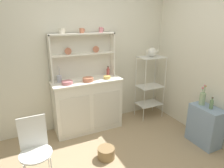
{
  "coord_description": "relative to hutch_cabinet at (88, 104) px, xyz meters",
  "views": [
    {
      "loc": [
        -1.02,
        -1.65,
        1.89
      ],
      "look_at": [
        0.31,
        1.12,
        0.86
      ],
      "focal_mm": 31.73,
      "sensor_mm": 36.0,
      "label": 1
    }
  ],
  "objects": [
    {
      "name": "hutch_cabinet",
      "position": [
        0.0,
        0.0,
        0.0
      ],
      "size": [
        1.17,
        0.45,
        0.91
      ],
      "color": "white",
      "rests_on": "ground"
    },
    {
      "name": "side_shelf_blue",
      "position": [
        1.48,
        -1.21,
        -0.16
      ],
      "size": [
        0.28,
        0.48,
        0.62
      ],
      "primitive_type": "cube",
      "color": "#849EBC",
      "rests_on": "ground"
    },
    {
      "name": "flower_vase",
      "position": [
        1.48,
        -1.09,
        0.26
      ],
      "size": [
        0.09,
        0.09,
        0.33
      ],
      "color": "#9EB78E",
      "rests_on": "side_shelf_blue"
    },
    {
      "name": "wall_back",
      "position": [
        0.04,
        0.26,
        0.78
      ],
      "size": [
        3.84,
        0.05,
        2.5
      ],
      "primitive_type": "cube",
      "color": "silver",
      "rests_on": "ground"
    },
    {
      "name": "porcelain_teapot",
      "position": [
        1.25,
        -0.06,
        0.83
      ],
      "size": [
        0.26,
        0.17,
        0.19
      ],
      "color": "white",
      "rests_on": "bakers_rack"
    },
    {
      "name": "cup_cream_0",
      "position": [
        -0.32,
        0.12,
        1.24
      ],
      "size": [
        0.1,
        0.08,
        0.08
      ],
      "color": "silver",
      "rests_on": "hutch_shelf_unit"
    },
    {
      "name": "jam_bottle",
      "position": [
        0.43,
        0.09,
        0.51
      ],
      "size": [
        0.06,
        0.06,
        0.17
      ],
      "color": "#B74C47",
      "rests_on": "hutch_cabinet"
    },
    {
      "name": "bakers_rack",
      "position": [
        1.25,
        -0.06,
        0.25
      ],
      "size": [
        0.47,
        0.33,
        1.21
      ],
      "color": "silver",
      "rests_on": "ground"
    },
    {
      "name": "bowl_mixing_large",
      "position": [
        -0.34,
        -0.07,
        0.47
      ],
      "size": [
        0.17,
        0.17,
        0.05
      ],
      "primitive_type": "cylinder",
      "color": "#D17A84",
      "rests_on": "hutch_cabinet"
    },
    {
      "name": "cup_rose_2",
      "position": [
        0.33,
        0.12,
        1.24
      ],
      "size": [
        0.08,
        0.07,
        0.08
      ],
      "color": "#D17A84",
      "rests_on": "hutch_shelf_unit"
    },
    {
      "name": "bowl_cream_small",
      "position": [
        0.34,
        -0.07,
        0.47
      ],
      "size": [
        0.12,
        0.12,
        0.05
      ],
      "primitive_type": "cylinder",
      "color": "#DBB760",
      "rests_on": "hutch_cabinet"
    },
    {
      "name": "utensil_jar",
      "position": [
        -0.43,
        0.08,
        0.5
      ],
      "size": [
        0.08,
        0.08,
        0.25
      ],
      "color": "#B2B7C6",
      "rests_on": "hutch_cabinet"
    },
    {
      "name": "bowl_floral_medium",
      "position": [
        0.0,
        -0.07,
        0.47
      ],
      "size": [
        0.17,
        0.17,
        0.06
      ],
      "primitive_type": "cylinder",
      "color": "#C67556",
      "rests_on": "hutch_cabinet"
    },
    {
      "name": "cup_terracotta_1",
      "position": [
        -0.01,
        0.12,
        1.23
      ],
      "size": [
        0.09,
        0.07,
        0.08
      ],
      "color": "#C67556",
      "rests_on": "hutch_shelf_unit"
    },
    {
      "name": "oil_bottle",
      "position": [
        1.48,
        -1.26,
        0.22
      ],
      "size": [
        0.05,
        0.05,
        0.18
      ],
      "color": "#6B8C60",
      "rests_on": "side_shelf_blue"
    },
    {
      "name": "hutch_shelf_unit",
      "position": [
        0.0,
        0.17,
        0.88
      ],
      "size": [
        1.09,
        0.18,
        0.75
      ],
      "color": "silver",
      "rests_on": "hutch_cabinet"
    },
    {
      "name": "floor_basket",
      "position": [
        -0.04,
        -0.87,
        -0.39
      ],
      "size": [
        0.24,
        0.24,
        0.16
      ],
      "primitive_type": "cylinder",
      "color": "#93754C",
      "rests_on": "ground"
    },
    {
      "name": "wire_chair",
      "position": [
        -0.94,
        -0.93,
        0.05
      ],
      "size": [
        0.36,
        0.36,
        0.85
      ],
      "rotation": [
        0.0,
        0.0,
        -0.2
      ],
      "color": "white",
      "rests_on": "ground"
    }
  ]
}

